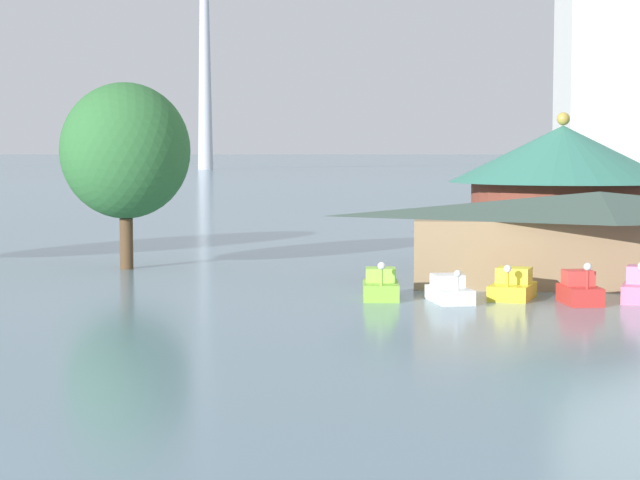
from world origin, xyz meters
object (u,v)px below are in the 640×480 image
object	(u,v)px
shoreline_tree_mid	(125,151)
boathouse	(599,236)
pedal_boat_white	(449,291)
pedal_boat_lime	(381,287)
pedal_boat_red	(580,290)
green_roof_pavilion	(562,188)
pedal_boat_yellow	(513,287)

from	to	relation	value
shoreline_tree_mid	boathouse	bearing A→B (deg)	-10.04
pedal_boat_white	shoreline_tree_mid	world-z (taller)	shoreline_tree_mid
pedal_boat_lime	boathouse	world-z (taller)	boathouse
pedal_boat_red	shoreline_tree_mid	size ratio (longest dim) A/B	0.26
pedal_boat_lime	green_roof_pavilion	world-z (taller)	green_roof_pavilion
pedal_boat_red	shoreline_tree_mid	bearing A→B (deg)	-127.39
pedal_boat_white	pedal_boat_yellow	world-z (taller)	pedal_boat_yellow
pedal_boat_lime	pedal_boat_white	xyz separation A→B (m)	(2.88, -0.74, -0.07)
pedal_boat_white	green_roof_pavilion	world-z (taller)	green_roof_pavilion
pedal_boat_lime	shoreline_tree_mid	world-z (taller)	shoreline_tree_mid
pedal_boat_white	shoreline_tree_mid	xyz separation A→B (m)	(-16.81, 11.37, 5.75)
boathouse	green_roof_pavilion	bearing A→B (deg)	96.50
pedal_boat_yellow	boathouse	world-z (taller)	boathouse
pedal_boat_yellow	green_roof_pavilion	size ratio (longest dim) A/B	0.25
pedal_boat_lime	green_roof_pavilion	size ratio (longest dim) A/B	0.23
pedal_boat_red	green_roof_pavilion	world-z (taller)	green_roof_pavilion
shoreline_tree_mid	pedal_boat_yellow	bearing A→B (deg)	-27.24
pedal_boat_yellow	shoreline_tree_mid	size ratio (longest dim) A/B	0.31
boathouse	shoreline_tree_mid	distance (m)	24.53
pedal_boat_lime	boathouse	bearing A→B (deg)	118.45
pedal_boat_lime	pedal_boat_red	bearing A→B (deg)	80.48
pedal_boat_lime	pedal_boat_red	distance (m)	8.23
pedal_boat_white	boathouse	xyz separation A→B (m)	(7.03, 7.15, 1.82)
pedal_boat_red	shoreline_tree_mid	distance (m)	25.51
green_roof_pavilion	pedal_boat_lime	bearing A→B (deg)	-122.14
pedal_boat_yellow	boathouse	distance (m)	7.47
pedal_boat_yellow	shoreline_tree_mid	xyz separation A→B (m)	(-19.50, 10.04, 5.69)
pedal_boat_lime	shoreline_tree_mid	xyz separation A→B (m)	(-13.93, 10.63, 5.69)
boathouse	shoreline_tree_mid	bearing A→B (deg)	169.96
pedal_boat_lime	pedal_boat_yellow	size ratio (longest dim) A/B	0.90
pedal_boat_white	shoreline_tree_mid	distance (m)	21.09
pedal_boat_yellow	boathouse	bearing A→B (deg)	157.62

